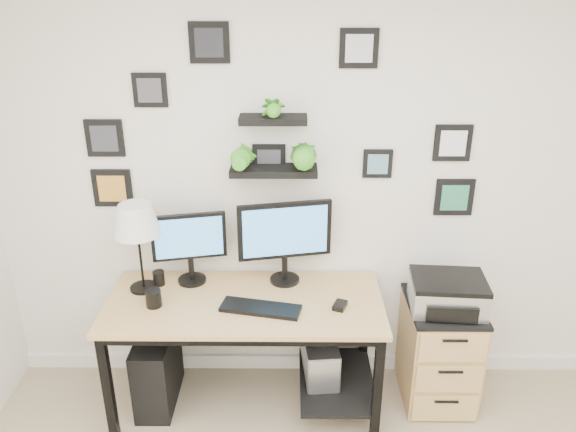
{
  "coord_description": "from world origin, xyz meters",
  "views": [
    {
      "loc": [
        -0.2,
        -1.15,
        2.48
      ],
      "look_at": [
        -0.22,
        1.83,
        1.2
      ],
      "focal_mm": 35.0,
      "sensor_mm": 36.0,
      "label": 1
    }
  ],
  "objects_px": {
    "desk": "(252,316)",
    "printer": "(448,293)",
    "table_lamp": "(136,222)",
    "file_cabinet": "(439,351)",
    "monitor_right": "(285,236)",
    "pc_tower_grey": "(319,367)",
    "monitor_left": "(189,243)",
    "mug": "(154,298)",
    "pc_tower_black": "(158,368)"
  },
  "relations": [
    {
      "from": "monitor_right",
      "to": "table_lamp",
      "type": "distance_m",
      "value": 0.86
    },
    {
      "from": "monitor_left",
      "to": "table_lamp",
      "type": "relative_size",
      "value": 0.82
    },
    {
      "from": "file_cabinet",
      "to": "printer",
      "type": "relative_size",
      "value": 1.5
    },
    {
      "from": "pc_tower_black",
      "to": "pc_tower_grey",
      "type": "relative_size",
      "value": 1.05
    },
    {
      "from": "desk",
      "to": "monitor_right",
      "type": "distance_m",
      "value": 0.51
    },
    {
      "from": "mug",
      "to": "printer",
      "type": "xyz_separation_m",
      "value": [
        1.7,
        0.12,
        -0.03
      ]
    },
    {
      "from": "desk",
      "to": "printer",
      "type": "xyz_separation_m",
      "value": [
        1.15,
        0.03,
        0.14
      ]
    },
    {
      "from": "pc_tower_grey",
      "to": "file_cabinet",
      "type": "distance_m",
      "value": 0.75
    },
    {
      "from": "monitor_left",
      "to": "printer",
      "type": "distance_m",
      "value": 1.55
    },
    {
      "from": "monitor_right",
      "to": "printer",
      "type": "distance_m",
      "value": 1.01
    },
    {
      "from": "monitor_left",
      "to": "file_cabinet",
      "type": "xyz_separation_m",
      "value": [
        1.53,
        -0.13,
        -0.68
      ]
    },
    {
      "from": "monitor_right",
      "to": "table_lamp",
      "type": "relative_size",
      "value": 1.02
    },
    {
      "from": "pc_tower_grey",
      "to": "desk",
      "type": "bearing_deg",
      "value": -173.37
    },
    {
      "from": "monitor_left",
      "to": "mug",
      "type": "bearing_deg",
      "value": -121.7
    },
    {
      "from": "desk",
      "to": "pc_tower_grey",
      "type": "distance_m",
      "value": 0.58
    },
    {
      "from": "table_lamp",
      "to": "pc_tower_grey",
      "type": "xyz_separation_m",
      "value": [
        1.06,
        -0.05,
        -0.97
      ]
    },
    {
      "from": "printer",
      "to": "desk",
      "type": "bearing_deg",
      "value": -178.66
    },
    {
      "from": "printer",
      "to": "file_cabinet",
      "type": "bearing_deg",
      "value": 88.45
    },
    {
      "from": "desk",
      "to": "table_lamp",
      "type": "height_order",
      "value": "table_lamp"
    },
    {
      "from": "table_lamp",
      "to": "file_cabinet",
      "type": "height_order",
      "value": "table_lamp"
    },
    {
      "from": "mug",
      "to": "printer",
      "type": "relative_size",
      "value": 0.22
    },
    {
      "from": "table_lamp",
      "to": "pc_tower_grey",
      "type": "bearing_deg",
      "value": -2.78
    },
    {
      "from": "pc_tower_black",
      "to": "file_cabinet",
      "type": "relative_size",
      "value": 0.71
    },
    {
      "from": "monitor_right",
      "to": "pc_tower_grey",
      "type": "distance_m",
      "value": 0.88
    },
    {
      "from": "monitor_left",
      "to": "printer",
      "type": "height_order",
      "value": "monitor_left"
    },
    {
      "from": "desk",
      "to": "mug",
      "type": "xyz_separation_m",
      "value": [
        -0.55,
        -0.09,
        0.17
      ]
    },
    {
      "from": "monitor_right",
      "to": "pc_tower_black",
      "type": "height_order",
      "value": "monitor_right"
    },
    {
      "from": "mug",
      "to": "pc_tower_grey",
      "type": "bearing_deg",
      "value": 8.33
    },
    {
      "from": "desk",
      "to": "mug",
      "type": "bearing_deg",
      "value": -170.4
    },
    {
      "from": "mug",
      "to": "table_lamp",
      "type": "bearing_deg",
      "value": 118.7
    },
    {
      "from": "monitor_left",
      "to": "monitor_right",
      "type": "xyz_separation_m",
      "value": [
        0.57,
        0.01,
        0.05
      ]
    },
    {
      "from": "monitor_left",
      "to": "pc_tower_grey",
      "type": "relative_size",
      "value": 0.98
    },
    {
      "from": "monitor_right",
      "to": "file_cabinet",
      "type": "relative_size",
      "value": 0.83
    },
    {
      "from": "pc_tower_black",
      "to": "printer",
      "type": "xyz_separation_m",
      "value": [
        1.75,
        0.03,
        0.53
      ]
    },
    {
      "from": "monitor_right",
      "to": "table_lamp",
      "type": "height_order",
      "value": "table_lamp"
    },
    {
      "from": "monitor_left",
      "to": "file_cabinet",
      "type": "distance_m",
      "value": 1.68
    },
    {
      "from": "monitor_right",
      "to": "mug",
      "type": "height_order",
      "value": "monitor_right"
    },
    {
      "from": "monitor_left",
      "to": "monitor_right",
      "type": "height_order",
      "value": "monitor_right"
    },
    {
      "from": "monitor_right",
      "to": "mug",
      "type": "bearing_deg",
      "value": -159.04
    },
    {
      "from": "desk",
      "to": "mug",
      "type": "relative_size",
      "value": 16.01
    },
    {
      "from": "desk",
      "to": "monitor_left",
      "type": "distance_m",
      "value": 0.57
    },
    {
      "from": "printer",
      "to": "pc_tower_grey",
      "type": "bearing_deg",
      "value": 178.38
    },
    {
      "from": "monitor_left",
      "to": "pc_tower_grey",
      "type": "bearing_deg",
      "value": -9.86
    },
    {
      "from": "desk",
      "to": "table_lamp",
      "type": "xyz_separation_m",
      "value": [
        -0.65,
        0.1,
        0.56
      ]
    },
    {
      "from": "desk",
      "to": "table_lamp",
      "type": "distance_m",
      "value": 0.87
    },
    {
      "from": "desk",
      "to": "pc_tower_grey",
      "type": "height_order",
      "value": "desk"
    },
    {
      "from": "file_cabinet",
      "to": "mug",
      "type": "bearing_deg",
      "value": -174.94
    },
    {
      "from": "table_lamp",
      "to": "monitor_right",
      "type": "bearing_deg",
      "value": 6.21
    },
    {
      "from": "monitor_left",
      "to": "table_lamp",
      "type": "distance_m",
      "value": 0.34
    },
    {
      "from": "monitor_right",
      "to": "monitor_left",
      "type": "bearing_deg",
      "value": -179.31
    }
  ]
}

